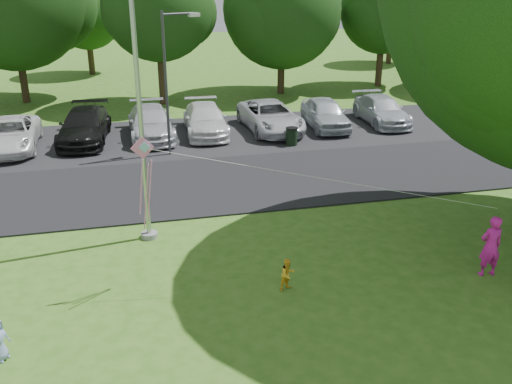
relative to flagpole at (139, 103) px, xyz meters
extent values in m
plane|color=#35661A|center=(3.50, -5.00, -4.17)|extent=(120.00, 120.00, 0.00)
cube|color=black|center=(3.50, 4.00, -4.14)|extent=(60.00, 6.00, 0.06)
cube|color=black|center=(3.50, 10.50, -4.14)|extent=(42.00, 7.00, 0.06)
cylinder|color=#B7BABF|center=(0.00, 0.00, 0.83)|extent=(0.14, 0.14, 10.00)
cylinder|color=gray|center=(0.00, 0.00, -4.09)|extent=(0.50, 0.50, 0.16)
cylinder|color=#3F3F44|center=(1.37, 7.93, -1.14)|extent=(0.12, 0.12, 6.05)
cylinder|color=#3F3F44|center=(2.04, 8.14, 1.73)|extent=(1.37, 0.51, 0.08)
cube|color=silver|center=(2.71, 8.36, 1.66)|extent=(0.50, 0.35, 0.14)
cylinder|color=black|center=(6.92, 8.00, -3.75)|extent=(0.52, 0.52, 0.83)
cylinder|color=black|center=(6.92, 8.00, -3.31)|extent=(0.55, 0.55, 0.05)
cylinder|color=#332316|center=(-6.10, 20.24, -2.57)|extent=(0.44, 0.44, 3.19)
sphere|color=black|center=(-4.18, 21.09, 1.37)|extent=(5.53, 5.53, 5.53)
cylinder|color=#332316|center=(1.92, 17.90, -2.45)|extent=(0.44, 0.44, 3.43)
sphere|color=black|center=(1.92, 17.90, 1.45)|extent=(6.27, 6.27, 6.27)
sphere|color=black|center=(3.33, 18.53, 0.98)|extent=(4.07, 4.07, 4.07)
sphere|color=black|center=(0.66, 17.12, 1.14)|extent=(3.76, 3.76, 3.76)
cylinder|color=#332316|center=(9.53, 19.17, -2.84)|extent=(0.44, 0.44, 2.66)
sphere|color=black|center=(9.53, 19.17, 1.03)|extent=(7.27, 7.27, 7.27)
sphere|color=black|center=(11.16, 19.89, 0.49)|extent=(4.72, 4.72, 4.72)
sphere|color=black|center=(8.07, 18.26, 0.67)|extent=(4.36, 4.36, 4.36)
cylinder|color=#332316|center=(16.62, 19.89, -2.66)|extent=(0.44, 0.44, 3.02)
sphere|color=black|center=(16.62, 19.89, 0.84)|extent=(5.67, 5.67, 5.67)
sphere|color=black|center=(17.89, 20.46, 0.41)|extent=(3.68, 3.68, 3.68)
sphere|color=black|center=(15.48, 19.18, 0.55)|extent=(3.40, 3.40, 3.40)
cylinder|color=#332316|center=(-2.50, 29.00, -2.87)|extent=(0.44, 0.44, 2.60)
sphere|color=black|center=(-2.50, 29.00, 0.25)|extent=(5.20, 5.20, 5.20)
sphere|color=black|center=(-1.33, 29.52, -0.14)|extent=(3.38, 3.38, 3.38)
sphere|color=black|center=(-3.54, 28.35, -0.01)|extent=(3.12, 3.12, 3.12)
cylinder|color=#332316|center=(21.50, 28.50, -2.87)|extent=(0.44, 0.44, 2.60)
sphere|color=black|center=(21.50, 28.50, 0.25)|extent=(5.20, 5.20, 5.20)
sphere|color=black|center=(22.67, 29.02, -0.14)|extent=(3.38, 3.38, 3.38)
sphere|color=black|center=(20.46, 27.85, -0.01)|extent=(3.12, 3.12, 3.12)
imported|color=silver|center=(-5.43, 10.24, -3.42)|extent=(2.37, 4.98, 1.37)
imported|color=black|center=(-2.28, 10.78, -3.37)|extent=(2.57, 5.26, 1.47)
imported|color=silver|center=(0.75, 10.74, -3.39)|extent=(2.05, 4.94, 1.43)
imported|color=silver|center=(3.38, 10.79, -3.41)|extent=(2.17, 4.86, 1.38)
imported|color=silver|center=(6.59, 10.61, -3.40)|extent=(2.64, 5.23, 1.42)
imported|color=#B2B7BF|center=(9.39, 10.44, -3.37)|extent=(1.99, 4.44, 1.48)
imported|color=#B2B7BF|center=(12.55, 10.65, -3.44)|extent=(2.01, 4.67, 1.34)
imported|color=#E31EA9|center=(8.68, -4.37, -3.31)|extent=(0.64, 0.43, 1.72)
imported|color=yellow|center=(3.27, -3.84, -3.74)|extent=(0.51, 0.46, 0.86)
cube|color=pink|center=(-0.08, -2.84, -0.42)|extent=(0.56, 0.09, 0.56)
cube|color=#8CC6E5|center=(-0.03, -2.87, -0.40)|extent=(0.27, 0.05, 0.27)
cylinder|color=white|center=(4.30, -3.61, -1.32)|extent=(8.77, 1.54, 1.80)
cylinder|color=pink|center=(-0.18, -2.84, -1.43)|extent=(0.19, 0.24, 1.49)
cylinder|color=pink|center=(0.02, -2.79, -1.54)|extent=(0.21, 0.39, 1.70)
cylinder|color=pink|center=(-0.08, -2.92, -1.66)|extent=(0.23, 0.57, 1.90)
camera|label=1|loc=(-0.44, -15.99, 3.62)|focal=40.00mm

